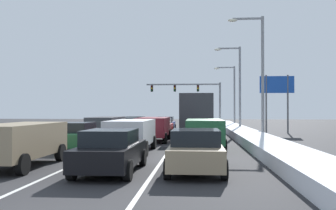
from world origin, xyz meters
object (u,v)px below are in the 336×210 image
object	(u,v)px
sedan_red_center_lane_fourth	(161,126)
street_lamp_right_near	(258,67)
roadside_sign_right	(277,91)
suv_maroon_center_lane_third	(153,127)
suv_charcoal_left_lane_third	(106,126)
suv_white_center_lane_second	(131,133)
suv_tan_left_lane_nearest	(20,141)
street_lamp_right_mid	(236,81)
sedan_black_center_lane_nearest	(111,151)
sedan_green_left_lane_second	(77,136)
box_truck_right_lane_third	(196,114)
sedan_silver_left_lane_fifth	(136,123)
sedan_gray_right_lane_fourth	(201,124)
traffic_light_gantry	(194,93)
suv_green_right_lane_second	(204,131)
sedan_gray_left_lane_fourth	(126,126)
sedan_tan_right_lane_nearest	(196,150)
sedan_silver_right_lane_fifth	(200,122)
sedan_navy_center_lane_fifth	(165,124)
street_lamp_right_far	(231,91)

from	to	relation	value
sedan_red_center_lane_fourth	street_lamp_right_near	distance (m)	9.94
roadside_sign_right	suv_maroon_center_lane_third	bearing A→B (deg)	-137.26
sedan_red_center_lane_fourth	suv_charcoal_left_lane_third	world-z (taller)	suv_charcoal_left_lane_third
suv_white_center_lane_second	suv_tan_left_lane_nearest	bearing A→B (deg)	-122.85
street_lamp_right_mid	roadside_sign_right	xyz separation A→B (m)	(3.60, -1.73, -1.06)
sedan_black_center_lane_nearest	sedan_green_left_lane_second	world-z (taller)	same
box_truck_right_lane_third	sedan_silver_left_lane_fifth	world-z (taller)	box_truck_right_lane_third
sedan_gray_right_lane_fourth	traffic_light_gantry	world-z (taller)	traffic_light_gantry
suv_maroon_center_lane_third	street_lamp_right_near	size ratio (longest dim) A/B	0.54
suv_green_right_lane_second	sedan_green_left_lane_second	bearing A→B (deg)	-176.08
suv_maroon_center_lane_third	sedan_gray_left_lane_fourth	size ratio (longest dim) A/B	1.09
sedan_red_center_lane_fourth	street_lamp_right_mid	bearing A→B (deg)	35.83
sedan_green_left_lane_second	sedan_tan_right_lane_nearest	bearing A→B (deg)	-45.42
sedan_silver_right_lane_fifth	roadside_sign_right	xyz separation A→B (m)	(7.19, -7.09, 3.25)
sedan_green_left_lane_second	roadside_sign_right	world-z (taller)	roadside_sign_right
sedan_red_center_lane_fourth	sedan_navy_center_lane_fifth	world-z (taller)	same
sedan_silver_right_lane_fifth	box_truck_right_lane_third	bearing A→B (deg)	-91.70
sedan_black_center_lane_nearest	sedan_red_center_lane_fourth	distance (m)	19.02
sedan_green_left_lane_second	street_lamp_right_far	xyz separation A→B (m)	(11.01, 26.51, 3.88)
roadside_sign_right	street_lamp_right_mid	bearing A→B (deg)	154.28
sedan_tan_right_lane_nearest	suv_maroon_center_lane_third	bearing A→B (deg)	103.68
suv_white_center_lane_second	sedan_gray_left_lane_fourth	world-z (taller)	suv_white_center_lane_second
sedan_silver_right_lane_fifth	suv_green_right_lane_second	bearing A→B (deg)	-89.89
sedan_silver_right_lane_fifth	suv_white_center_lane_second	size ratio (longest dim) A/B	0.92
street_lamp_right_near	street_lamp_right_mid	xyz separation A→B (m)	(-0.57, 9.46, -0.31)
street_lamp_right_near	sedan_gray_left_lane_fourth	bearing A→B (deg)	153.32
street_lamp_right_near	sedan_gray_right_lane_fourth	bearing A→B (deg)	114.57
suv_charcoal_left_lane_third	box_truck_right_lane_third	bearing A→B (deg)	11.27
sedan_gray_right_lane_fourth	roadside_sign_right	size ratio (longest dim) A/B	0.82
suv_tan_left_lane_nearest	street_lamp_right_far	world-z (taller)	street_lamp_right_far
sedan_silver_right_lane_fifth	street_lamp_right_near	size ratio (longest dim) A/B	0.49
box_truck_right_lane_third	sedan_black_center_lane_nearest	size ratio (longest dim) A/B	1.60
street_lamp_right_near	traffic_light_gantry	bearing A→B (deg)	100.83
suv_tan_left_lane_nearest	traffic_light_gantry	bearing A→B (deg)	80.93
sedan_tan_right_lane_nearest	street_lamp_right_mid	world-z (taller)	street_lamp_right_mid
sedan_tan_right_lane_nearest	sedan_green_left_lane_second	distance (m)	9.40
sedan_silver_right_lane_fifth	street_lamp_right_far	xyz separation A→B (m)	(3.99, 4.11, 3.88)
suv_white_center_lane_second	sedan_silver_left_lane_fifth	xyz separation A→B (m)	(-3.07, 19.58, -0.25)
sedan_silver_right_lane_fifth	sedan_navy_center_lane_fifth	distance (m)	5.88
sedan_gray_right_lane_fourth	sedan_red_center_lane_fourth	bearing A→B (deg)	-127.54
sedan_gray_right_lane_fourth	sedan_red_center_lane_fourth	world-z (taller)	same
sedan_gray_right_lane_fourth	suv_maroon_center_lane_third	xyz separation A→B (m)	(-3.46, -11.02, 0.25)
sedan_tan_right_lane_nearest	suv_tan_left_lane_nearest	xyz separation A→B (m)	(-6.75, 0.49, 0.25)
roadside_sign_right	sedan_tan_right_lane_nearest	bearing A→B (deg)	-109.06
sedan_navy_center_lane_fifth	roadside_sign_right	size ratio (longest dim) A/B	0.82
sedan_gray_right_lane_fourth	sedan_black_center_lane_nearest	xyz separation A→B (m)	(-3.45, -23.62, 0.00)
sedan_gray_right_lane_fourth	sedan_green_left_lane_second	xyz separation A→B (m)	(-7.08, -16.56, 0.00)
sedan_green_left_lane_second	street_lamp_right_near	world-z (taller)	street_lamp_right_near
sedan_gray_left_lane_fourth	street_lamp_right_far	bearing A→B (deg)	51.22
suv_charcoal_left_lane_third	sedan_gray_right_lane_fourth	bearing A→B (deg)	52.33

